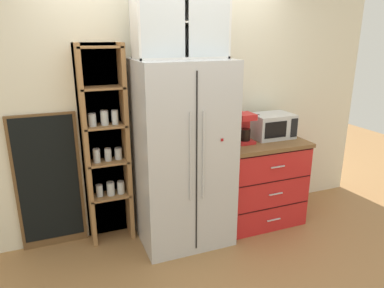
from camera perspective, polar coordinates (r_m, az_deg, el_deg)
ground_plane at (r=3.82m, az=-1.48°, el=-14.45°), size 10.54×10.54×0.00m
wall_back_cream at (r=3.70m, az=-3.79°, el=5.83°), size 4.86×0.10×2.55m
refrigerator at (r=3.42m, az=-1.55°, el=-1.62°), size 0.87×0.74×1.80m
pantry_shelf_column at (r=3.52m, az=-13.73°, el=-0.16°), size 0.46×0.26×1.94m
counter_cabinet at (r=3.99m, az=10.66°, el=-5.74°), size 0.90×0.67×0.93m
microwave at (r=3.93m, az=12.72°, el=2.89°), size 0.44×0.33×0.26m
coffee_maker at (r=3.69m, az=8.29°, el=2.63°), size 0.17×0.20×0.31m
mug_charcoal at (r=3.68m, az=5.78°, el=0.90°), size 0.11×0.07×0.09m
mug_cream at (r=3.82m, az=11.21°, el=1.21°), size 0.11×0.07×0.08m
bottle_clear at (r=3.87m, az=10.54°, el=2.57°), size 0.06×0.06×0.26m
upper_cabinet at (r=3.28m, az=-2.03°, el=18.94°), size 0.83×0.32×0.62m
chalkboard_menu at (r=3.63m, az=-22.06°, el=-5.69°), size 0.60×0.04×1.32m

